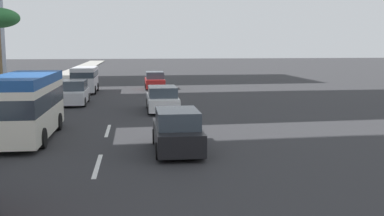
# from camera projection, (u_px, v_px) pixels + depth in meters

# --- Properties ---
(ground_plane) EXTENTS (198.00, 198.00, 0.00)m
(ground_plane) POSITION_uv_depth(u_px,v_px,m) (117.00, 101.00, 33.96)
(ground_plane) COLOR #2D2D30
(sidewalk_right) EXTENTS (162.00, 3.47, 0.15)m
(sidewalk_right) POSITION_uv_depth(u_px,v_px,m) (11.00, 102.00, 33.00)
(sidewalk_right) COLOR #9E9B93
(sidewalk_right) RESTS_ON ground_plane
(lane_stripe_mid) EXTENTS (3.20, 0.16, 0.01)m
(lane_stripe_mid) POSITION_uv_depth(u_px,v_px,m) (98.00, 166.00, 15.86)
(lane_stripe_mid) COLOR silver
(lane_stripe_mid) RESTS_ON ground_plane
(lane_stripe_far) EXTENTS (3.20, 0.16, 0.01)m
(lane_stripe_far) POSITION_uv_depth(u_px,v_px,m) (108.00, 131.00, 22.30)
(lane_stripe_far) COLOR silver
(lane_stripe_far) RESTS_ON ground_plane
(car_lead) EXTENTS (4.42, 1.90, 1.69)m
(car_lead) POSITION_uv_depth(u_px,v_px,m) (74.00, 93.00, 32.04)
(car_lead) COLOR silver
(car_lead) RESTS_ON ground_plane
(minibus_second) EXTENTS (6.96, 2.38, 2.87)m
(minibus_second) POSITION_uv_depth(u_px,v_px,m) (25.00, 104.00, 20.16)
(minibus_second) COLOR silver
(minibus_second) RESTS_ON ground_plane
(car_third) EXTENTS (4.07, 1.83, 1.64)m
(car_third) POSITION_uv_depth(u_px,v_px,m) (155.00, 81.00, 42.89)
(car_third) COLOR #A51E1E
(car_third) RESTS_ON ground_plane
(van_fourth) EXTENTS (4.86, 2.06, 2.22)m
(van_fourth) POSITION_uv_depth(u_px,v_px,m) (85.00, 78.00, 39.62)
(van_fourth) COLOR silver
(van_fourth) RESTS_ON ground_plane
(car_sixth) EXTENTS (4.65, 1.94, 1.58)m
(car_sixth) POSITION_uv_depth(u_px,v_px,m) (162.00, 99.00, 28.79)
(car_sixth) COLOR white
(car_sixth) RESTS_ON ground_plane
(car_seventh) EXTENTS (4.30, 1.82, 1.67)m
(car_seventh) POSITION_uv_depth(u_px,v_px,m) (177.00, 131.00, 17.99)
(car_seventh) COLOR black
(car_seventh) RESTS_ON ground_plane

